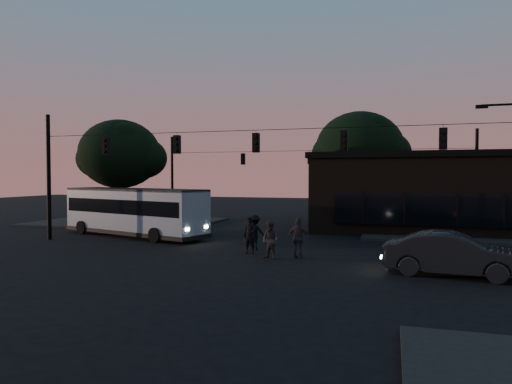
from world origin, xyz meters
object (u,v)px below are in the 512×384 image
(pedestrian_a, at_px, (250,235))
(pedestrian_d, at_px, (255,232))
(pedestrian_b, at_px, (270,240))
(pedestrian_c, at_px, (298,238))
(building, at_px, (425,192))
(car, at_px, (454,254))
(bus, at_px, (134,210))

(pedestrian_a, height_order, pedestrian_d, pedestrian_a)
(pedestrian_b, relative_size, pedestrian_c, 0.93)
(building, bearing_deg, pedestrian_c, -114.75)
(pedestrian_c, relative_size, pedestrian_d, 1.04)
(pedestrian_c, xyz_separation_m, pedestrian_d, (-2.67, 1.79, -0.03))
(pedestrian_b, relative_size, pedestrian_d, 0.96)
(building, relative_size, pedestrian_d, 8.44)
(car, relative_size, pedestrian_c, 2.68)
(car, relative_size, pedestrian_b, 2.88)
(bus, xyz_separation_m, pedestrian_d, (8.89, -2.86, -0.79))
(bus, bearing_deg, pedestrian_b, -8.84)
(bus, height_order, pedestrian_b, bus)
(building, height_order, bus, building)
(pedestrian_c, bearing_deg, car, 165.70)
(building, distance_m, pedestrian_a, 16.10)
(car, distance_m, pedestrian_b, 7.76)
(bus, distance_m, pedestrian_c, 12.48)
(pedestrian_d, bearing_deg, building, -125.76)
(building, bearing_deg, pedestrian_b, -117.69)
(building, xyz_separation_m, pedestrian_d, (-9.05, -12.05, -1.80))
(pedestrian_a, relative_size, pedestrian_b, 1.04)
(building, height_order, pedestrian_a, building)
(car, distance_m, pedestrian_a, 9.34)
(bus, relative_size, pedestrian_c, 5.82)
(pedestrian_b, bearing_deg, bus, 178.44)
(bus, xyz_separation_m, pedestrian_a, (9.01, -4.09, -0.79))
(pedestrian_a, bearing_deg, pedestrian_d, 97.46)
(pedestrian_b, height_order, pedestrian_c, pedestrian_c)
(building, bearing_deg, pedestrian_d, -126.90)
(bus, distance_m, pedestrian_b, 11.64)
(pedestrian_b, bearing_deg, car, 14.70)
(pedestrian_d, bearing_deg, bus, -16.67)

